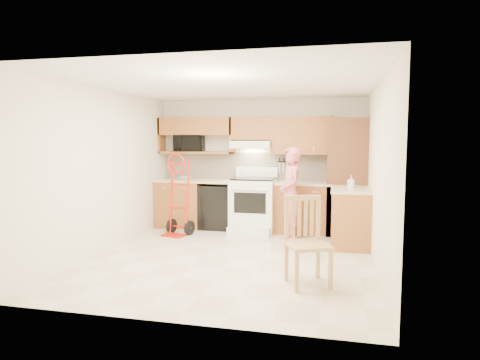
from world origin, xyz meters
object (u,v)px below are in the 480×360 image
(person, at_px, (291,194))
(hand_truck, at_px, (177,199))
(range, at_px, (253,200))
(dining_chair, at_px, (308,242))
(microwave, at_px, (190,143))

(person, relative_size, hand_truck, 1.20)
(range, xyz_separation_m, dining_chair, (1.20, -2.69, -0.07))
(range, bearing_deg, person, -33.93)
(range, bearing_deg, dining_chair, -66.04)
(microwave, height_order, dining_chair, microwave)
(person, distance_m, dining_chair, 2.24)
(microwave, xyz_separation_m, range, (1.34, -0.31, -1.05))
(range, distance_m, hand_truck, 1.41)
(person, height_order, dining_chair, person)
(range, xyz_separation_m, person, (0.76, -0.51, 0.20))
(microwave, height_order, hand_truck, microwave)
(person, height_order, hand_truck, person)
(person, bearing_deg, microwave, -131.86)
(range, distance_m, dining_chair, 2.95)
(hand_truck, distance_m, dining_chair, 3.27)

